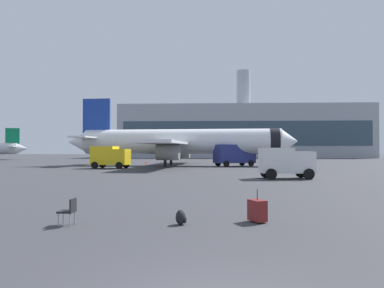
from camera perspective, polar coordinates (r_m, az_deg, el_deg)
airplane_at_gate at (r=55.58m, az=-1.96°, el=0.34°), size 35.76×32.27×10.50m
service_truck at (r=48.71m, az=-12.72°, el=-1.87°), size 5.09×3.17×2.90m
fuel_truck at (r=54.20m, az=6.61°, el=-1.62°), size 6.43×4.88×3.20m
cargo_van at (r=31.62m, az=14.47°, el=-2.67°), size 4.52×2.57×2.60m
safety_cone_near at (r=53.93m, az=-14.10°, el=-3.05°), size 0.44×0.44×0.81m
safety_cone_mid at (r=63.94m, az=-7.19°, el=-2.83°), size 0.44×0.44×0.61m
safety_cone_far at (r=58.52m, az=7.62°, el=-3.01°), size 0.44×0.44×0.59m
rolling_suitcase at (r=12.58m, az=10.20°, el=-10.21°), size 0.64×0.75×1.10m
traveller_backpack at (r=11.99m, az=-1.73°, el=-11.46°), size 0.36×0.40×0.48m
gate_chair at (r=12.49m, az=-18.73°, el=-9.75°), size 0.49×0.49×0.86m
terminal_building at (r=119.24m, az=7.90°, el=1.87°), size 76.87×22.54×28.26m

